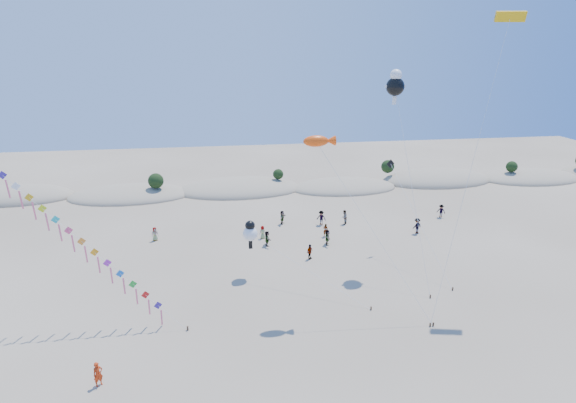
{
  "coord_description": "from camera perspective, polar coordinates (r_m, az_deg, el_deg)",
  "views": [
    {
      "loc": [
        -3.31,
        -25.25,
        20.9
      ],
      "look_at": [
        2.71,
        14.0,
        8.05
      ],
      "focal_mm": 30.0,
      "sensor_mm": 36.0,
      "label": 1
    }
  ],
  "objects": [
    {
      "name": "dark_kite",
      "position": [
        49.82,
        13.82,
        0.71
      ],
      "size": [
        2.91,
        11.25,
        9.65
      ],
      "color": "#3F2D1E",
      "rests_on": "ground"
    },
    {
      "name": "kite_train",
      "position": [
        41.44,
        -30.6,
        2.46
      ],
      "size": [
        24.41,
        8.08,
        22.31
      ],
      "color": "#3F2D1E",
      "rests_on": "ground"
    },
    {
      "name": "cartoon_kite_high",
      "position": [
        47.55,
        12.61,
        13.37
      ],
      "size": [
        2.0,
        10.25,
        18.88
      ],
      "color": "#3F2D1E",
      "rests_on": "ground"
    },
    {
      "name": "fish_kite",
      "position": [
        37.88,
        3.8,
        7.09
      ],
      "size": [
        9.53,
        6.08,
        14.3
      ],
      "color": "#3F2D1E",
      "rests_on": "ground"
    },
    {
      "name": "dune_ridge",
      "position": [
        73.53,
        -4.96,
        1.44
      ],
      "size": [
        145.3,
        11.49,
        5.57
      ],
      "color": "gray",
      "rests_on": "ground"
    },
    {
      "name": "ground",
      "position": [
        32.95,
        -1.04,
        -21.44
      ],
      "size": [
        160.0,
        160.0,
        0.0
      ],
      "primitive_type": "plane",
      "color": "#817059",
      "rests_on": "ground"
    },
    {
      "name": "beachgoers",
      "position": [
        56.5,
        4.75,
        -2.91
      ],
      "size": [
        36.41,
        11.89,
        1.83
      ],
      "color": "slate",
      "rests_on": "ground"
    },
    {
      "name": "cartoon_kite_low",
      "position": [
        45.07,
        -4.48,
        -3.64
      ],
      "size": [
        10.07,
        8.78,
        5.5
      ],
      "color": "#3F2D1E",
      "rests_on": "ground"
    },
    {
      "name": "flyer_foreground",
      "position": [
        34.98,
        -21.59,
        -18.49
      ],
      "size": [
        0.74,
        0.69,
        1.69
      ],
      "primitive_type": "imported",
      "rotation": [
        0.0,
        0.0,
        0.62
      ],
      "color": "red",
      "rests_on": "ground"
    },
    {
      "name": "parafoil_kite",
      "position": [
        44.44,
        24.73,
        18.76
      ],
      "size": [
        9.02,
        7.58,
        23.58
      ],
      "color": "#3F2D1E",
      "rests_on": "ground"
    }
  ]
}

